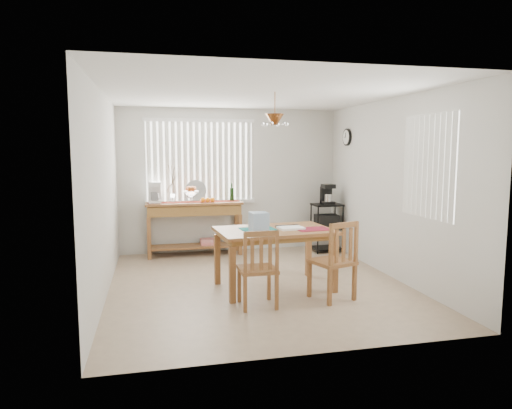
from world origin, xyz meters
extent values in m
cube|color=tan|center=(0.00, 0.00, -0.01)|extent=(4.00, 4.50, 0.01)
cube|color=silver|center=(0.00, 2.30, 1.30)|extent=(4.00, 0.10, 2.60)
cube|color=silver|center=(0.00, -2.30, 1.30)|extent=(4.00, 0.10, 2.60)
cube|color=silver|center=(-2.05, 0.00, 1.30)|extent=(0.10, 4.50, 2.60)
cube|color=silver|center=(2.05, 0.00, 1.30)|extent=(0.10, 4.50, 2.60)
cube|color=white|center=(0.00, 0.00, 2.65)|extent=(4.00, 4.50, 0.10)
cube|color=white|center=(-0.55, 2.25, 1.65)|extent=(1.90, 0.01, 1.40)
cube|color=white|center=(-1.45, 2.23, 1.65)|extent=(0.07, 0.03, 1.40)
cube|color=white|center=(-1.34, 2.23, 1.65)|extent=(0.07, 0.03, 1.40)
cube|color=white|center=(-1.24, 2.23, 1.65)|extent=(0.07, 0.03, 1.40)
cube|color=white|center=(-1.13, 2.23, 1.65)|extent=(0.07, 0.03, 1.40)
cube|color=white|center=(-1.03, 2.23, 1.65)|extent=(0.07, 0.03, 1.40)
cube|color=white|center=(-0.92, 2.23, 1.65)|extent=(0.07, 0.03, 1.40)
cube|color=white|center=(-0.81, 2.23, 1.65)|extent=(0.07, 0.03, 1.40)
cube|color=white|center=(-0.71, 2.23, 1.65)|extent=(0.07, 0.03, 1.40)
cube|color=white|center=(-0.60, 2.23, 1.65)|extent=(0.07, 0.03, 1.40)
cube|color=white|center=(-0.50, 2.23, 1.65)|extent=(0.07, 0.03, 1.40)
cube|color=white|center=(-0.39, 2.23, 1.65)|extent=(0.07, 0.03, 1.40)
cube|color=white|center=(-0.29, 2.23, 1.65)|extent=(0.07, 0.03, 1.40)
cube|color=white|center=(-0.18, 2.23, 1.65)|extent=(0.07, 0.03, 1.40)
cube|color=white|center=(-0.08, 2.23, 1.65)|extent=(0.07, 0.03, 1.40)
cube|color=white|center=(0.03, 2.23, 1.65)|extent=(0.07, 0.03, 1.40)
cube|color=white|center=(0.14, 2.23, 1.65)|extent=(0.07, 0.03, 1.40)
cube|color=white|center=(0.24, 2.23, 1.65)|extent=(0.07, 0.03, 1.40)
cube|color=white|center=(0.35, 2.23, 1.65)|extent=(0.07, 0.03, 1.40)
cube|color=white|center=(-0.55, 2.22, 0.92)|extent=(1.98, 0.06, 0.06)
cube|color=white|center=(-0.55, 2.22, 2.38)|extent=(1.98, 0.06, 0.06)
cube|color=white|center=(2.00, -0.90, 1.65)|extent=(0.01, 1.10, 1.30)
cube|color=white|center=(1.99, -1.40, 1.65)|extent=(0.03, 0.07, 1.30)
cube|color=white|center=(1.99, -1.29, 1.65)|extent=(0.03, 0.07, 1.30)
cube|color=white|center=(1.99, -1.18, 1.65)|extent=(0.03, 0.07, 1.30)
cube|color=white|center=(1.99, -1.07, 1.65)|extent=(0.03, 0.07, 1.30)
cube|color=white|center=(1.99, -0.96, 1.65)|extent=(0.03, 0.07, 1.30)
cube|color=white|center=(1.99, -0.85, 1.65)|extent=(0.03, 0.07, 1.30)
cube|color=white|center=(1.99, -0.74, 1.65)|extent=(0.03, 0.07, 1.30)
cube|color=white|center=(1.99, -0.63, 1.65)|extent=(0.03, 0.07, 1.30)
cube|color=white|center=(1.99, -0.52, 1.65)|extent=(0.03, 0.07, 1.30)
cube|color=white|center=(1.99, -0.41, 1.65)|extent=(0.03, 0.07, 1.30)
cylinder|color=black|center=(1.98, 1.55, 2.08)|extent=(0.04, 0.30, 0.30)
cylinder|color=white|center=(1.95, 1.55, 2.08)|extent=(0.01, 0.25, 0.25)
cylinder|color=brown|center=(0.18, -0.22, 2.43)|extent=(0.01, 0.01, 0.34)
cone|color=brown|center=(0.18, -0.22, 2.25)|extent=(0.24, 0.24, 0.14)
sphere|color=white|center=(0.34, -0.22, 2.19)|extent=(0.05, 0.05, 0.05)
sphere|color=white|center=(0.26, -0.08, 2.19)|extent=(0.05, 0.05, 0.05)
sphere|color=white|center=(0.10, -0.08, 2.19)|extent=(0.05, 0.05, 0.05)
sphere|color=white|center=(0.02, -0.22, 2.19)|extent=(0.05, 0.05, 0.05)
sphere|color=white|center=(0.10, -0.36, 2.19)|extent=(0.05, 0.05, 0.05)
sphere|color=white|center=(0.26, -0.36, 2.19)|extent=(0.05, 0.05, 0.05)
cube|color=brown|center=(-0.69, 1.99, 0.92)|extent=(1.68, 0.47, 0.04)
cube|color=olive|center=(-0.69, 1.99, 0.81)|extent=(1.62, 0.43, 0.17)
cube|color=brown|center=(-1.48, 1.81, 0.36)|extent=(0.06, 0.06, 0.72)
cube|color=brown|center=(0.10, 1.81, 0.36)|extent=(0.06, 0.06, 0.72)
cube|color=brown|center=(-1.48, 2.18, 0.36)|extent=(0.06, 0.06, 0.72)
cube|color=brown|center=(0.10, 2.18, 0.36)|extent=(0.06, 0.06, 0.72)
cube|color=brown|center=(-0.69, 1.99, 0.16)|extent=(1.55, 0.41, 0.03)
cube|color=red|center=(-0.43, 1.99, 0.23)|extent=(0.31, 0.23, 0.10)
cube|color=maroon|center=(-0.69, 1.99, 0.95)|extent=(1.60, 0.26, 0.01)
cube|color=white|center=(-1.36, 1.99, 0.97)|extent=(0.21, 0.25, 0.05)
cube|color=white|center=(-1.36, 2.08, 1.10)|extent=(0.21, 0.08, 0.31)
cube|color=white|center=(-1.36, 1.97, 1.28)|extent=(0.21, 0.23, 0.07)
cylinder|color=white|center=(-1.36, 1.96, 1.07)|extent=(0.14, 0.14, 0.14)
cylinder|color=white|center=(-0.74, 1.97, 1.00)|extent=(0.05, 0.05, 0.10)
cone|color=white|center=(-0.74, 1.97, 1.10)|extent=(0.27, 0.27, 0.09)
sphere|color=#B22317|center=(-0.69, 1.97, 1.19)|extent=(0.08, 0.08, 0.08)
sphere|color=#B22317|center=(-0.72, 2.02, 1.19)|extent=(0.08, 0.08, 0.08)
sphere|color=#B22317|center=(-0.77, 2.02, 1.19)|extent=(0.08, 0.08, 0.08)
sphere|color=#B22317|center=(-0.80, 1.97, 1.19)|extent=(0.08, 0.08, 0.08)
sphere|color=#B22317|center=(-0.77, 1.93, 1.19)|extent=(0.08, 0.08, 0.08)
sphere|color=#B22317|center=(-0.72, 1.93, 1.19)|extent=(0.08, 0.08, 0.08)
sphere|color=orange|center=(-0.54, 1.91, 0.99)|extent=(0.08, 0.08, 0.08)
sphere|color=orange|center=(-0.46, 1.91, 0.99)|extent=(0.08, 0.08, 0.08)
sphere|color=orange|center=(-0.38, 1.91, 0.99)|extent=(0.08, 0.08, 0.08)
cylinder|color=silver|center=(-0.64, 2.19, 1.13)|extent=(0.38, 0.09, 0.37)
cylinder|color=white|center=(-1.06, 2.05, 1.02)|extent=(0.08, 0.08, 0.15)
cylinder|color=#4C3823|center=(-1.06, 2.05, 1.33)|extent=(0.09, 0.04, 0.47)
cylinder|color=#4C3823|center=(-1.06, 2.05, 1.35)|extent=(0.14, 0.06, 0.51)
cylinder|color=#4C3823|center=(-1.06, 2.05, 1.30)|extent=(0.18, 0.08, 0.38)
cylinder|color=#4C3823|center=(-1.06, 2.05, 1.38)|extent=(0.06, 0.03, 0.58)
cylinder|color=#4C3823|center=(-1.06, 2.05, 1.29)|extent=(0.23, 0.10, 0.32)
cylinder|color=black|center=(-0.01, 2.05, 1.07)|extent=(0.08, 0.08, 0.24)
cylinder|color=black|center=(-0.01, 2.05, 1.23)|extent=(0.03, 0.03, 0.08)
cylinder|color=black|center=(1.46, 1.56, 0.44)|extent=(0.02, 0.02, 0.88)
cylinder|color=black|center=(1.94, 1.56, 0.44)|extent=(0.02, 0.02, 0.88)
cylinder|color=black|center=(1.46, 1.93, 0.44)|extent=(0.02, 0.02, 0.88)
cylinder|color=black|center=(1.94, 1.93, 0.44)|extent=(0.02, 0.02, 0.88)
cube|color=black|center=(1.70, 1.74, 0.86)|extent=(0.52, 0.41, 0.03)
cube|color=black|center=(1.70, 1.74, 0.44)|extent=(0.52, 0.41, 0.03)
cube|color=black|center=(1.70, 1.74, 0.06)|extent=(0.52, 0.41, 0.03)
cube|color=black|center=(1.70, 1.74, 0.57)|extent=(0.39, 0.31, 0.23)
cube|color=black|center=(1.70, 1.72, 0.90)|extent=(0.21, 0.25, 0.05)
cube|color=black|center=(1.70, 1.81, 1.03)|extent=(0.21, 0.08, 0.31)
cube|color=black|center=(1.70, 1.72, 1.20)|extent=(0.21, 0.23, 0.07)
cylinder|color=silver|center=(1.70, 1.71, 1.00)|extent=(0.13, 0.13, 0.13)
cube|color=brown|center=(0.18, -0.22, 0.79)|extent=(1.58, 1.09, 0.04)
cube|color=olive|center=(0.18, -0.22, 0.73)|extent=(1.46, 0.97, 0.06)
cube|color=brown|center=(-0.48, -0.69, 0.35)|extent=(0.08, 0.08, 0.70)
cube|color=brown|center=(0.90, -0.58, 0.35)|extent=(0.08, 0.08, 0.70)
cube|color=brown|center=(-0.54, 0.14, 0.35)|extent=(0.08, 0.08, 0.70)
cube|color=brown|center=(0.83, 0.25, 0.35)|extent=(0.08, 0.08, 0.70)
cube|color=#136F6A|center=(-0.04, -0.18, 0.81)|extent=(0.48, 0.36, 0.01)
cube|color=maroon|center=(0.67, -0.34, 0.81)|extent=(0.48, 0.36, 0.01)
cube|color=white|center=(0.39, -0.26, 0.82)|extent=(0.34, 0.28, 0.03)
cube|color=black|center=(0.38, -0.12, 0.82)|extent=(0.32, 0.06, 0.03)
cube|color=#93B4D7|center=(-0.08, -0.40, 0.94)|extent=(0.23, 0.23, 0.26)
cube|color=brown|center=(-0.20, -0.87, 0.45)|extent=(0.44, 0.44, 0.04)
cube|color=brown|center=(-0.02, -0.68, 0.21)|extent=(0.04, 0.04, 0.43)
cube|color=brown|center=(-0.39, -0.68, 0.21)|extent=(0.04, 0.04, 0.43)
cube|color=brown|center=(-0.02, -1.05, 0.21)|extent=(0.04, 0.04, 0.43)
cube|color=brown|center=(-0.39, -1.05, 0.21)|extent=(0.04, 0.04, 0.43)
cube|color=brown|center=(-0.02, -1.06, 0.71)|extent=(0.04, 0.04, 0.48)
cube|color=brown|center=(-0.39, -1.06, 0.71)|extent=(0.04, 0.04, 0.48)
cube|color=brown|center=(-0.20, -1.06, 0.91)|extent=(0.39, 0.03, 0.06)
cube|color=brown|center=(-0.10, -1.06, 0.68)|extent=(0.04, 0.02, 0.38)
cube|color=brown|center=(-0.20, -1.06, 0.68)|extent=(0.04, 0.02, 0.38)
cube|color=brown|center=(-0.31, -1.06, 0.68)|extent=(0.04, 0.02, 0.38)
cube|color=brown|center=(0.76, -0.81, 0.47)|extent=(0.58, 0.58, 0.04)
cube|color=brown|center=(0.89, -0.56, 0.22)|extent=(0.06, 0.06, 0.45)
cube|color=brown|center=(0.52, -0.68, 0.22)|extent=(0.06, 0.06, 0.45)
cube|color=brown|center=(1.01, -0.94, 0.22)|extent=(0.06, 0.06, 0.45)
cube|color=brown|center=(0.64, -1.06, 0.22)|extent=(0.06, 0.06, 0.45)
cube|color=brown|center=(1.02, -0.95, 0.75)|extent=(0.05, 0.05, 0.50)
cube|color=brown|center=(0.64, -1.07, 0.75)|extent=(0.05, 0.05, 0.50)
cube|color=brown|center=(0.83, -1.01, 0.96)|extent=(0.41, 0.16, 0.07)
cube|color=brown|center=(0.93, -0.97, 0.72)|extent=(0.05, 0.03, 0.40)
cube|color=brown|center=(0.83, -1.01, 0.72)|extent=(0.05, 0.03, 0.40)
cube|color=brown|center=(0.72, -1.04, 0.72)|extent=(0.05, 0.03, 0.40)
camera|label=1|loc=(-1.39, -6.01, 1.86)|focal=32.00mm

